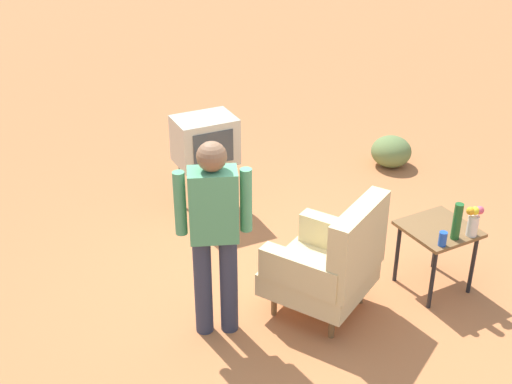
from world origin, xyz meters
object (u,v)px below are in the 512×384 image
(soda_can_blue, at_px, (443,239))
(side_table, at_px, (438,236))
(tv_on_stand, at_px, (205,141))
(person_standing, at_px, (214,229))
(bottle_wine_green, at_px, (457,221))
(flower_vase, at_px, (474,220))
(armchair, at_px, (331,262))

(soda_can_blue, bearing_deg, side_table, -127.90)
(tv_on_stand, xyz_separation_m, person_standing, (0.78, 1.83, 0.16))
(bottle_wine_green, xyz_separation_m, flower_vase, (-0.16, 0.03, -0.01))
(tv_on_stand, xyz_separation_m, bottle_wine_green, (-1.11, 2.41, -0.02))
(side_table, distance_m, person_standing, 1.99)
(person_standing, distance_m, bottle_wine_green, 1.99)
(tv_on_stand, distance_m, person_standing, 2.00)
(armchair, distance_m, person_standing, 1.04)
(soda_can_blue, bearing_deg, person_standing, -19.30)
(tv_on_stand, bearing_deg, soda_can_blue, 111.30)
(side_table, relative_size, person_standing, 0.37)
(bottle_wine_green, relative_size, soda_can_blue, 2.62)
(side_table, height_order, flower_vase, flower_vase)
(armchair, height_order, side_table, armchair)
(armchair, distance_m, bottle_wine_green, 1.07)
(armchair, height_order, soda_can_blue, armchair)
(armchair, distance_m, side_table, 1.01)
(tv_on_stand, bearing_deg, flower_vase, 117.54)
(tv_on_stand, height_order, flower_vase, tv_on_stand)
(person_standing, bearing_deg, soda_can_blue, 160.70)
(side_table, height_order, bottle_wine_green, bottle_wine_green)
(side_table, xyz_separation_m, tv_on_stand, (1.12, -2.21, 0.27))
(tv_on_stand, bearing_deg, armchair, 93.45)
(tv_on_stand, relative_size, flower_vase, 3.89)
(person_standing, bearing_deg, armchair, 164.50)
(armchair, height_order, tv_on_stand, armchair)
(tv_on_stand, height_order, person_standing, person_standing)
(soda_can_blue, bearing_deg, bottle_wine_green, -169.26)
(flower_vase, bearing_deg, soda_can_blue, 0.44)
(armchair, xyz_separation_m, person_standing, (0.90, -0.25, 0.44))
(person_standing, bearing_deg, side_table, 168.67)
(tv_on_stand, height_order, soda_can_blue, tv_on_stand)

